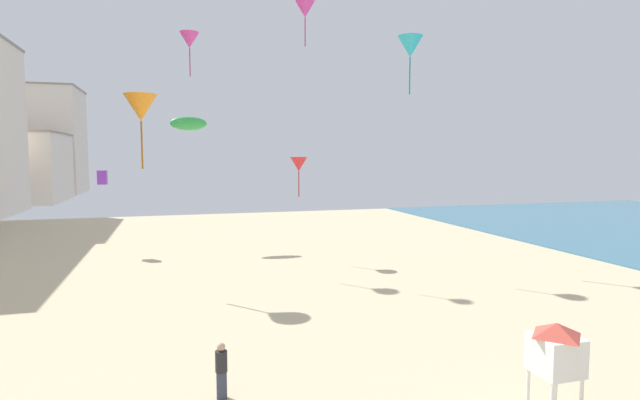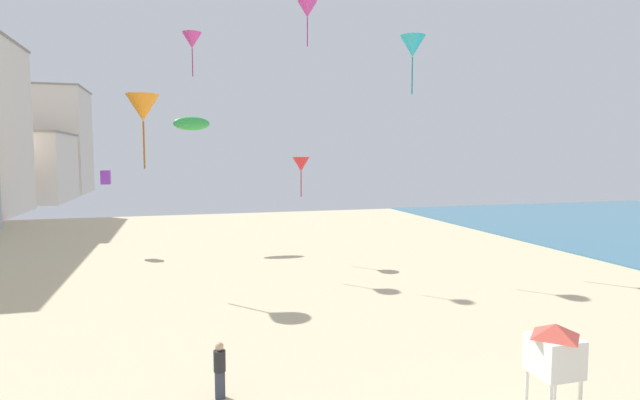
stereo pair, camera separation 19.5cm
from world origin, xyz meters
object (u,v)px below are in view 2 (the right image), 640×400
at_px(kite_flyer, 220,367).
at_px(kite_magenta_delta_2, 307,9).
at_px(kite_orange_delta, 143,108).
at_px(kite_red_delta, 301,164).
at_px(lifeguard_stand, 555,350).
at_px(kite_green_parafoil, 192,124).
at_px(kite_magenta_delta, 192,40).
at_px(kite_cyan_delta, 413,46).
at_px(kite_purple_box, 106,177).

relative_size(kite_flyer, kite_magenta_delta_2, 0.58).
xyz_separation_m(kite_orange_delta, kite_red_delta, (9.46, 4.41, -3.02)).
bearing_deg(lifeguard_stand, kite_green_parafoil, 94.05).
xyz_separation_m(kite_magenta_delta, kite_cyan_delta, (13.59, -3.92, -0.40)).
distance_m(kite_purple_box, kite_cyan_delta, 22.86).
relative_size(kite_purple_box, kite_cyan_delta, 0.27).
height_order(lifeguard_stand, kite_magenta_delta, kite_magenta_delta).
bearing_deg(kite_cyan_delta, kite_red_delta, 163.22).
height_order(kite_cyan_delta, kite_red_delta, kite_cyan_delta).
height_order(kite_magenta_delta, kite_magenta_delta_2, kite_magenta_delta_2).
height_order(kite_flyer, lifeguard_stand, lifeguard_stand).
distance_m(kite_orange_delta, kite_magenta_delta, 8.41).
height_order(kite_orange_delta, kite_red_delta, kite_orange_delta).
xyz_separation_m(kite_flyer, kite_magenta_delta_2, (7.17, 17.99, 15.23)).
xyz_separation_m(lifeguard_stand, kite_green_parafoil, (-8.21, 29.59, 7.49)).
bearing_deg(kite_magenta_delta_2, kite_green_parafoil, 131.07).
bearing_deg(kite_magenta_delta, kite_red_delta, -15.41).
distance_m(lifeguard_stand, kite_green_parafoil, 31.61).
bearing_deg(kite_flyer, lifeguard_stand, 75.71).
bearing_deg(kite_red_delta, kite_purple_box, 154.32).
bearing_deg(kite_orange_delta, kite_cyan_delta, 8.13).
relative_size(kite_green_parafoil, kite_red_delta, 1.04).
relative_size(lifeguard_stand, kite_magenta_delta_2, 0.90).
relative_size(kite_orange_delta, kite_cyan_delta, 1.04).
relative_size(lifeguard_stand, kite_green_parafoil, 0.93).
height_order(kite_magenta_delta_2, kite_cyan_delta, kite_magenta_delta_2).
relative_size(kite_magenta_delta_2, kite_red_delta, 1.08).
relative_size(kite_cyan_delta, kite_red_delta, 1.41).
xyz_separation_m(kite_magenta_delta_2, kite_green_parafoil, (-7.08, 8.13, -6.83)).
distance_m(kite_flyer, kite_cyan_delta, 24.81).
xyz_separation_m(lifeguard_stand, kite_red_delta, (-1.51, 21.72, 4.48)).
relative_size(kite_orange_delta, kite_magenta_delta_2, 1.36).
height_order(kite_cyan_delta, kite_green_parafoil, kite_cyan_delta).
distance_m(kite_flyer, kite_red_delta, 20.20).
relative_size(kite_orange_delta, kite_magenta_delta, 1.38).
relative_size(kite_magenta_delta_2, kite_purple_box, 2.86).
distance_m(kite_magenta_delta, kite_red_delta, 10.56).
xyz_separation_m(lifeguard_stand, kite_magenta_delta, (-8.23, 23.57, 12.41)).
relative_size(kite_flyer, lifeguard_stand, 0.64).
xyz_separation_m(lifeguard_stand, kite_magenta_delta_2, (-1.13, 21.46, 14.31)).
height_order(kite_purple_box, kite_cyan_delta, kite_cyan_delta).
bearing_deg(kite_flyer, kite_cyan_delta, 148.26).
distance_m(kite_flyer, kite_magenta_delta_2, 24.64).
bearing_deg(kite_magenta_delta_2, kite_purple_box, 154.06).
bearing_deg(kite_cyan_delta, kite_purple_box, 157.32).
relative_size(kite_purple_box, kite_green_parafoil, 0.36).
distance_m(kite_purple_box, kite_green_parafoil, 7.41).
xyz_separation_m(kite_purple_box, kite_cyan_delta, (19.59, -8.19, 8.49)).
distance_m(kite_orange_delta, kite_purple_box, 11.71).
distance_m(kite_cyan_delta, kite_green_parafoil, 17.43).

